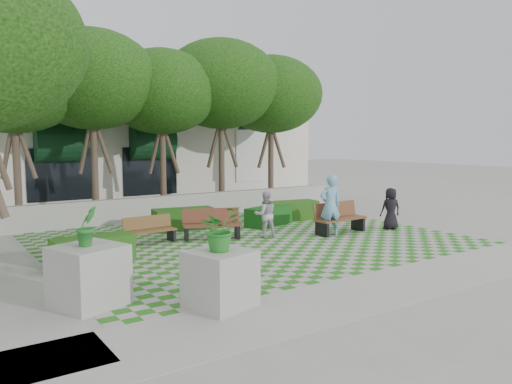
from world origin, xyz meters
TOP-DOWN VIEW (x-y plane):
  - ground at (0.00, 0.00)m, footprint 90.00×90.00m
  - lawn at (0.00, 1.00)m, footprint 12.00×12.00m
  - sidewalk_south at (0.00, -4.70)m, footprint 16.00×2.00m
  - retaining_wall at (0.00, 6.20)m, footprint 15.00×0.36m
  - bench_east at (2.98, 0.29)m, footprint 1.96×0.75m
  - bench_mid at (-0.96, 1.79)m, footprint 1.87×1.20m
  - bench_west at (-2.81, 2.23)m, footprint 1.58×0.62m
  - hedge_east at (3.32, 3.28)m, footprint 2.15×1.12m
  - hedge_midright at (1.93, 2.78)m, footprint 2.05×1.33m
  - hedge_midleft at (-0.94, 3.80)m, footprint 2.14×1.11m
  - hedge_west at (-4.90, 0.78)m, footprint 1.96×0.83m
  - planter_front at (-3.90, -3.80)m, footprint 1.29×1.29m
  - planter_back at (-5.88, -2.35)m, footprint 1.45×1.45m
  - person_blue at (2.43, 0.12)m, footprint 0.82×0.66m
  - person_dark at (4.90, -0.21)m, footprint 0.82×0.68m
  - person_white at (0.55, 1.04)m, footprint 0.86×0.77m
  - tree_row at (-1.86, 5.95)m, footprint 17.70×13.40m
  - building at (0.93, 14.08)m, footprint 18.00×8.92m

SIDE VIEW (x-z plane):
  - ground at x=0.00m, z-range 0.00..0.00m
  - sidewalk_south at x=0.00m, z-range 0.00..0.01m
  - lawn at x=0.00m, z-range 0.01..0.01m
  - hedge_midright at x=1.93m, z-range 0.00..0.67m
  - hedge_west at x=-4.90m, z-range 0.00..0.68m
  - hedge_midleft at x=-0.94m, z-range 0.00..0.72m
  - hedge_east at x=3.32m, z-range 0.00..0.72m
  - bench_west at x=-2.81m, z-range -0.01..0.80m
  - retaining_wall at x=0.00m, z-range 0.00..0.90m
  - bench_mid at x=-0.96m, z-range -0.02..0.92m
  - bench_east at x=2.98m, z-range -0.02..0.99m
  - planter_back at x=-5.88m, z-range -0.31..1.56m
  - person_dark at x=4.90m, z-range 0.00..1.43m
  - person_white at x=0.55m, z-range 0.00..1.46m
  - planter_front at x=-3.90m, z-range -0.18..1.70m
  - person_blue at x=2.43m, z-range 0.00..1.96m
  - building at x=0.93m, z-range -0.06..5.09m
  - tree_row at x=-1.86m, z-range 1.47..8.88m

